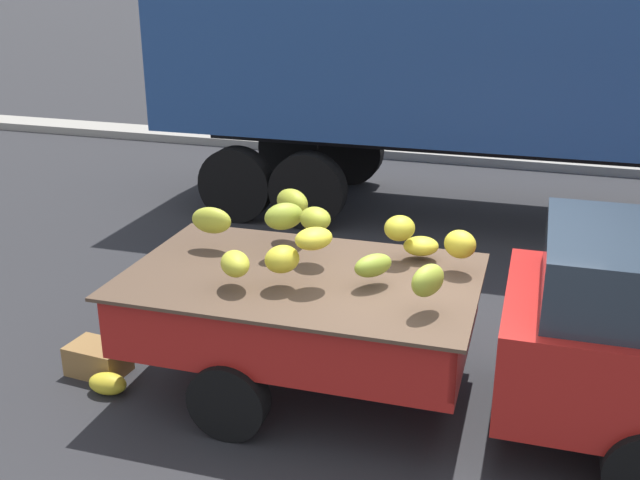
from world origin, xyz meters
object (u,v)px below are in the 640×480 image
object	(u,v)px
pickup_truck	(555,327)
fallen_banana_bunch_near_tailgate	(108,384)
semi_trailer	(589,42)
produce_crate	(98,359)

from	to	relation	value
pickup_truck	fallen_banana_bunch_near_tailgate	size ratio (longest dim) A/B	14.92
pickup_truck	semi_trailer	bearing A→B (deg)	87.46
pickup_truck	fallen_banana_bunch_near_tailgate	world-z (taller)	pickup_truck
produce_crate	fallen_banana_bunch_near_tailgate	bearing A→B (deg)	-45.59
fallen_banana_bunch_near_tailgate	produce_crate	bearing A→B (deg)	134.41
semi_trailer	fallen_banana_bunch_near_tailgate	size ratio (longest dim) A/B	34.58
semi_trailer	produce_crate	xyz separation A→B (m)	(-4.04, -5.67, -2.40)
fallen_banana_bunch_near_tailgate	produce_crate	distance (m)	0.40
pickup_truck	produce_crate	world-z (taller)	pickup_truck
fallen_banana_bunch_near_tailgate	produce_crate	world-z (taller)	produce_crate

